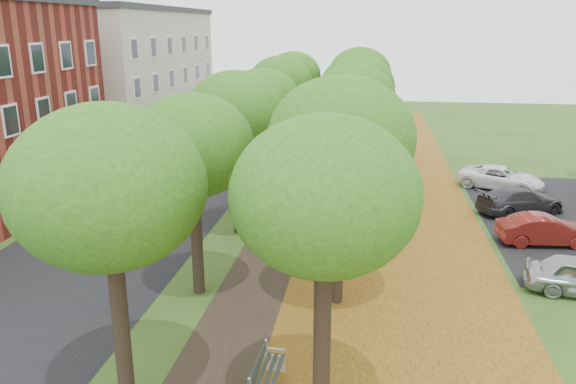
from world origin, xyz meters
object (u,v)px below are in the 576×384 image
(car_grey, at_px, (520,200))
(car_white, at_px, (501,178))
(bench, at_px, (266,374))
(car_red, at_px, (545,230))

(car_grey, height_order, car_white, car_grey)
(bench, xyz_separation_m, car_grey, (9.86, 15.83, 0.17))
(car_red, bearing_deg, car_grey, -5.40)
(car_red, xyz_separation_m, car_grey, (0.00, 4.25, 0.00))
(bench, xyz_separation_m, car_white, (9.86, 20.17, 0.17))
(car_red, xyz_separation_m, car_white, (0.00, 8.59, 0.00))
(car_red, height_order, car_grey, car_grey)
(car_grey, bearing_deg, car_red, 155.81)
(car_white, bearing_deg, car_grey, -156.03)
(bench, relative_size, car_grey, 0.44)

